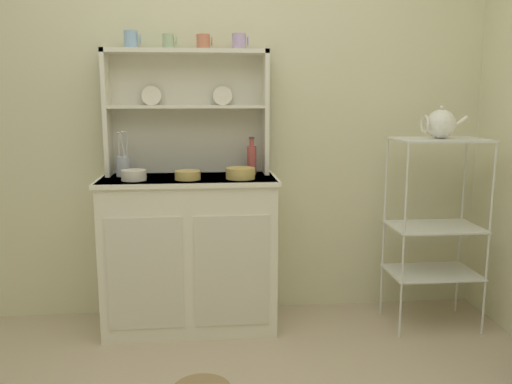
% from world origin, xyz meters
% --- Properties ---
extents(wall_back, '(3.84, 0.05, 2.50)m').
position_xyz_m(wall_back, '(0.00, 1.62, 1.25)').
color(wall_back, beige).
rests_on(wall_back, ground).
extents(hutch_cabinet, '(0.97, 0.45, 0.86)m').
position_xyz_m(hutch_cabinet, '(-0.16, 1.37, 0.44)').
color(hutch_cabinet, silver).
rests_on(hutch_cabinet, ground).
extents(hutch_shelf_unit, '(0.90, 0.18, 0.69)m').
position_xyz_m(hutch_shelf_unit, '(-0.16, 1.53, 1.26)').
color(hutch_shelf_unit, silver).
rests_on(hutch_shelf_unit, hutch_cabinet).
extents(bakers_rack, '(0.49, 0.33, 1.07)m').
position_xyz_m(bakers_rack, '(1.21, 1.26, 0.66)').
color(bakers_rack, silver).
rests_on(bakers_rack, ground).
extents(cup_sky_0, '(0.09, 0.07, 0.09)m').
position_xyz_m(cup_sky_0, '(-0.46, 1.49, 1.60)').
color(cup_sky_0, '#8EB2D1').
rests_on(cup_sky_0, hutch_shelf_unit).
extents(cup_sage_1, '(0.08, 0.06, 0.08)m').
position_xyz_m(cup_sage_1, '(-0.25, 1.49, 1.59)').
color(cup_sage_1, '#9EB78E').
rests_on(cup_sage_1, hutch_shelf_unit).
extents(cup_terracotta_2, '(0.09, 0.07, 0.08)m').
position_xyz_m(cup_terracotta_2, '(-0.07, 1.49, 1.59)').
color(cup_terracotta_2, '#C67556').
rests_on(cup_terracotta_2, hutch_shelf_unit).
extents(cup_lilac_3, '(0.09, 0.08, 0.09)m').
position_xyz_m(cup_lilac_3, '(0.13, 1.49, 1.60)').
color(cup_lilac_3, '#B79ECC').
rests_on(cup_lilac_3, hutch_shelf_unit).
extents(bowl_mixing_large, '(0.13, 0.13, 0.06)m').
position_xyz_m(bowl_mixing_large, '(-0.44, 1.29, 0.89)').
color(bowl_mixing_large, silver).
rests_on(bowl_mixing_large, hutch_cabinet).
extents(bowl_floral_medium, '(0.14, 0.14, 0.05)m').
position_xyz_m(bowl_floral_medium, '(-0.16, 1.29, 0.89)').
color(bowl_floral_medium, '#DBB760').
rests_on(bowl_floral_medium, hutch_cabinet).
extents(bowl_cream_small, '(0.16, 0.16, 0.06)m').
position_xyz_m(bowl_cream_small, '(0.12, 1.29, 0.89)').
color(bowl_cream_small, '#DBB760').
rests_on(bowl_cream_small, hutch_cabinet).
extents(jam_bottle, '(0.05, 0.05, 0.21)m').
position_xyz_m(jam_bottle, '(0.20, 1.45, 0.95)').
color(jam_bottle, '#B74C47').
rests_on(jam_bottle, hutch_cabinet).
extents(utensil_jar, '(0.08, 0.08, 0.25)m').
position_xyz_m(utensil_jar, '(-0.52, 1.45, 0.92)').
color(utensil_jar, '#B2B7C6').
rests_on(utensil_jar, hutch_cabinet).
extents(porcelain_teapot, '(0.25, 0.16, 0.18)m').
position_xyz_m(porcelain_teapot, '(1.21, 1.26, 1.15)').
color(porcelain_teapot, white).
rests_on(porcelain_teapot, bakers_rack).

